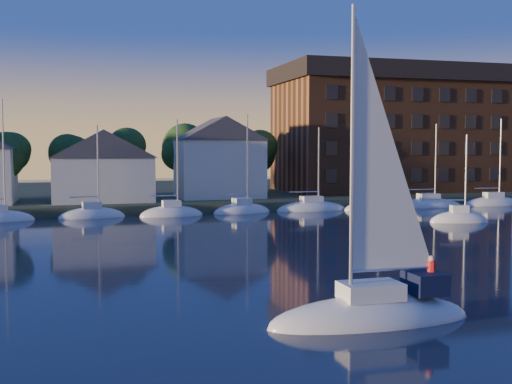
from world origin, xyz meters
name	(u,v)px	position (x,y,z in m)	size (l,w,h in m)	color
ground	(384,376)	(0.00, 0.00, 0.00)	(260.00, 260.00, 0.00)	black
shoreline_land	(140,197)	(0.00, 75.00, 0.00)	(160.00, 50.00, 2.00)	#353F24
wooden_dock	(162,213)	(0.00, 52.00, 0.00)	(120.00, 3.00, 1.00)	brown
clubhouse_centre	(102,165)	(-6.00, 57.00, 5.13)	(11.55, 8.40, 8.08)	white
clubhouse_east	(219,157)	(8.00, 59.00, 6.00)	(10.50, 8.40, 9.80)	white
condo_block	(388,129)	(34.00, 64.95, 9.79)	(31.00, 17.00, 17.40)	brown
tree_line	(165,147)	(2.00, 63.00, 7.18)	(93.40, 5.40, 8.90)	#39231A
moored_fleet	(203,214)	(4.00, 49.00, 0.10)	(95.50, 2.40, 12.05)	silver
hero_sailboat	(374,308)	(2.50, 5.78, 0.58)	(8.91, 2.91, 13.90)	silver
drifting_sailboat_right	(459,221)	(26.11, 35.24, 0.10)	(5.97, 3.19, 9.47)	silver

